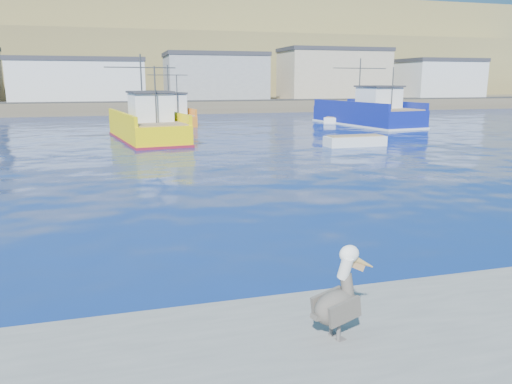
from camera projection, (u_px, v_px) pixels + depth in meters
ground at (336, 255)px, 13.13m from camera, size 260.00×260.00×0.00m
dock_bollards at (436, 278)px, 9.95m from camera, size 36.20×0.20×0.30m
far_shore at (136, 60)px, 113.76m from camera, size 200.00×81.00×24.00m
trawler_yellow_b at (147, 127)px, 38.06m from camera, size 5.74×12.05×6.55m
trawler_blue at (368, 113)px, 51.39m from camera, size 6.76×14.17×6.81m
boat_orange at (172, 115)px, 51.37m from camera, size 4.36×8.46×6.05m
skiff_mid at (355, 142)px, 34.91m from camera, size 4.28×1.58×0.92m
skiff_far at (335, 120)px, 54.68m from camera, size 3.52×3.80×0.84m
pelican at (339, 299)px, 7.81m from camera, size 1.21×0.68×1.51m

